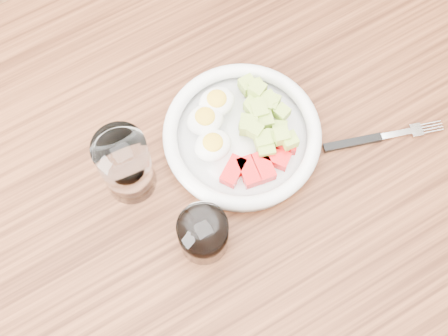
# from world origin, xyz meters

# --- Properties ---
(ground) EXTENTS (4.00, 4.00, 0.00)m
(ground) POSITION_xyz_m (0.00, 0.00, 0.00)
(ground) COLOR brown
(ground) RESTS_ON ground
(dining_table) EXTENTS (1.50, 0.90, 0.77)m
(dining_table) POSITION_xyz_m (0.00, 0.00, 0.67)
(dining_table) COLOR brown
(dining_table) RESTS_ON ground
(bowl) EXTENTS (0.23, 0.23, 0.05)m
(bowl) POSITION_xyz_m (0.04, 0.05, 0.79)
(bowl) COLOR white
(bowl) RESTS_ON dining_table
(fork) EXTENTS (0.18, 0.07, 0.01)m
(fork) POSITION_xyz_m (0.20, -0.05, 0.77)
(fork) COLOR black
(fork) RESTS_ON dining_table
(water_glass) EXTENTS (0.07, 0.07, 0.13)m
(water_glass) POSITION_xyz_m (-0.13, 0.07, 0.83)
(water_glass) COLOR white
(water_glass) RESTS_ON dining_table
(coffee_glass) EXTENTS (0.07, 0.07, 0.08)m
(coffee_glass) POSITION_xyz_m (-0.08, -0.06, 0.81)
(coffee_glass) COLOR white
(coffee_glass) RESTS_ON dining_table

